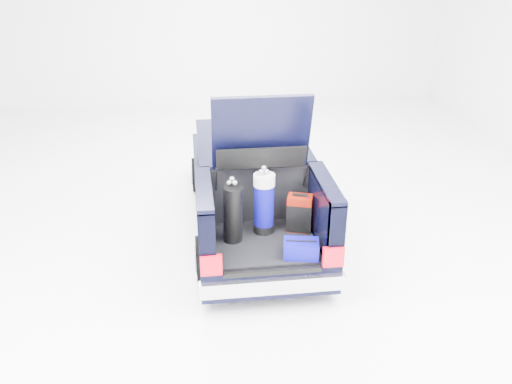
{
  "coord_description": "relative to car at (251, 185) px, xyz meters",
  "views": [
    {
      "loc": [
        -0.88,
        -7.57,
        4.28
      ],
      "look_at": [
        0.0,
        -0.5,
        0.85
      ],
      "focal_mm": 38.0,
      "sensor_mm": 36.0,
      "label": 1
    }
  ],
  "objects": [
    {
      "name": "ground",
      "position": [
        0.0,
        -0.11,
        -0.67
      ],
      "size": [
        14.0,
        14.0,
        0.0
      ],
      "primitive_type": "plane",
      "color": "white",
      "rests_on": "ground"
    },
    {
      "name": "blue_golf_bag",
      "position": [
        0.02,
        -1.32,
        0.36
      ],
      "size": [
        0.37,
        0.37,
        0.95
      ],
      "rotation": [
        0.0,
        0.0,
        0.41
      ],
      "color": "black",
      "rests_on": "car"
    },
    {
      "name": "car",
      "position": [
        0.0,
        0.0,
        0.0
      ],
      "size": [
        1.87,
        4.65,
        2.47
      ],
      "color": "black",
      "rests_on": "ground"
    },
    {
      "name": "blue_duffel",
      "position": [
        0.39,
        -2.01,
        0.03
      ],
      "size": [
        0.48,
        0.36,
        0.23
      ],
      "rotation": [
        0.0,
        0.0,
        -0.19
      ],
      "color": "#09057F",
      "rests_on": "car"
    },
    {
      "name": "red_suitcase",
      "position": [
        0.5,
        -1.36,
        0.18
      ],
      "size": [
        0.37,
        0.31,
        0.54
      ],
      "rotation": [
        0.0,
        0.0,
        -0.32
      ],
      "color": "#740E03",
      "rests_on": "car"
    },
    {
      "name": "black_golf_bag",
      "position": [
        -0.41,
        -1.54,
        0.33
      ],
      "size": [
        0.33,
        0.37,
        0.9
      ],
      "rotation": [
        0.0,
        0.0,
        0.28
      ],
      "color": "black",
      "rests_on": "car"
    }
  ]
}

